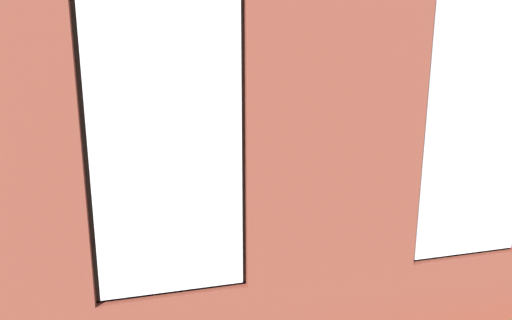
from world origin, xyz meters
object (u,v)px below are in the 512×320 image
Objects in this scene: potted_plant_beside_window_right at (81,279)px; papasan_chair at (201,161)px; potted_plant_foreground_right at (65,148)px; coffee_table at (267,198)px; cup_ceramic at (252,191)px; remote_silver at (237,199)px; potted_plant_between_couches at (449,209)px; potted_plant_near_tv at (18,241)px; potted_plant_corner_near_left at (349,142)px; remote_black at (267,194)px; couch_left at (421,192)px; remote_gray at (278,195)px; potted_plant_by_left_couch at (352,165)px; couch_by_window at (314,265)px.

papasan_chair is at bearing -107.93° from potted_plant_beside_window_right.
coffee_table is at bearing 140.58° from potted_plant_foreground_right.
cup_ceramic reaches higher than remote_silver.
potted_plant_foreground_right is 6.15m from potted_plant_between_couches.
coffee_table is at bearing -156.56° from potted_plant_near_tv.
potted_plant_between_couches is (1.21, 4.43, 0.03)m from potted_plant_corner_near_left.
potted_plant_near_tv is 6.46m from potted_plant_corner_near_left.
papasan_chair is (0.60, -2.50, -0.01)m from remote_black.
couch_left reaches higher than remote_gray.
potted_plant_foreground_right is (3.11, -2.58, 0.36)m from remote_gray.
potted_plant_beside_window_right is at bearing -63.91° from couch_left.
couch_left is 2.94× the size of potted_plant_by_left_couch.
couch_left is (-2.52, -1.85, 0.00)m from couch_by_window.
couch_left is 4.87m from potted_plant_beside_window_right.
couch_left is at bearing -156.36° from potted_plant_beside_window_right.
potted_plant_between_couches is at bearing 127.27° from cup_ceramic.
coffee_table is at bearing -135.18° from potted_plant_beside_window_right.
potted_plant_corner_near_left is (-2.73, -2.43, 0.22)m from cup_ceramic.
cup_ceramic is 0.12× the size of potted_plant_by_left_couch.
papasan_chair is 1.62× the size of potted_plant_by_left_couch.
cup_ceramic reaches higher than remote_gray.
coffee_table is 3.60m from potted_plant_corner_near_left.
remote_black is (-0.00, 0.00, 0.06)m from coffee_table.
remote_black is at bearing 81.65° from remote_silver.
couch_by_window is 1.73× the size of potted_plant_between_couches.
potted_plant_near_tv reaches higher than coffee_table.
couch_left reaches higher than cup_ceramic.
remote_black is 0.17m from remote_gray.
potted_plant_beside_window_right is at bearing 44.82° from potted_plant_corner_near_left.
potted_plant_between_couches reaches higher than remote_gray.
remote_black is 2.99m from potted_plant_near_tv.
potted_plant_near_tv is 0.77× the size of potted_plant_corner_near_left.
cup_ceramic is at bearing -131.07° from potted_plant_beside_window_right.
coffee_table is at bearing 20.69° from remote_black.
potted_plant_corner_near_left is (-2.54, -2.53, 0.31)m from coffee_table.
remote_silver is 2.62m from papasan_chair.
remote_black is 0.47m from remote_silver.
couch_left is 2.59m from cup_ceramic.
potted_plant_beside_window_right is (1.94, 0.10, 0.18)m from couch_by_window.
potted_plant_by_left_couch is at bearing -150.94° from cup_ceramic.
potted_plant_beside_window_right is at bearing 44.82° from coffee_table.
coffee_table is at bearing 81.65° from remote_silver.
cup_ceramic reaches higher than coffee_table.
potted_plant_corner_near_left reaches higher than remote_gray.
potted_plant_near_tv is at bearing -52.20° from potted_plant_beside_window_right.
couch_left is at bearing -168.07° from potted_plant_near_tv.
potted_plant_corner_near_left reaches higher than potted_plant_by_left_couch.
potted_plant_corner_near_left reaches higher than potted_plant_beside_window_right.
papasan_chair is 1.28× the size of potted_plant_near_tv.
couch_left is 11.55× the size of remote_black.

